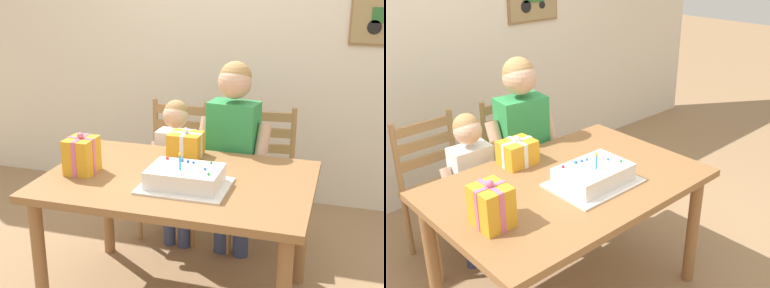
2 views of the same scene
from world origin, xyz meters
The scene contains 9 objects.
back_wall centered at (0.00, 1.63, 1.30)m, with size 6.40×0.11×2.60m.
dining_table centered at (0.00, 0.00, 0.65)m, with size 1.40×0.95×0.75m.
birthday_cake centered at (0.07, -0.12, 0.80)m, with size 0.44×0.34×0.19m.
gift_box_red_large centered at (-0.52, -0.08, 0.85)m, with size 0.15×0.18×0.23m.
gift_box_beside_cake centered at (-0.07, 0.34, 0.82)m, with size 0.20×0.16×0.17m.
chair_left centered at (-0.31, 0.85, 0.47)m, with size 0.43×0.43×0.92m.
chair_right centered at (0.31, 0.85, 0.47)m, with size 0.46×0.46×0.92m.
child_older centered at (0.16, 0.61, 0.78)m, with size 0.48×0.28×1.28m.
child_younger centered at (-0.22, 0.61, 0.62)m, with size 0.37×0.21×1.01m.
Camera 2 is at (-1.41, -1.60, 1.90)m, focal length 43.21 mm.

